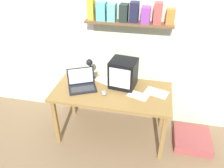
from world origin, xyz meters
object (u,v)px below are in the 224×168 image
Objects in this scene: crt_monitor at (123,73)px; juice_glass at (72,77)px; laptop at (82,83)px; loose_paper_near_laptop at (156,93)px; floor_cushion at (192,139)px; corner_desk at (112,95)px; computer_mouse at (104,93)px; loose_paper_near_monitor at (138,96)px; desk_lamp at (90,66)px; printed_handout at (105,80)px.

juice_glass is at bearing -171.70° from crt_monitor.
laptop is 0.23m from juice_glass.
loose_paper_near_laptop is 0.87m from floor_cushion.
corner_desk is at bearing -118.65° from crt_monitor.
juice_glass is at bearing 117.21° from laptop.
laptop is 0.33m from computer_mouse.
corner_desk is 3.53× the size of laptop.
loose_paper_near_laptop is at bearing -3.66° from juice_glass.
loose_paper_near_laptop reaches higher than floor_cushion.
loose_paper_near_monitor is 0.58× the size of floor_cushion.
desk_lamp is 1.10× the size of loose_paper_near_monitor.
laptop reaches higher than floor_cushion.
juice_glass is at bearing -169.40° from desk_lamp.
juice_glass is (-0.19, 0.14, -0.01)m from laptop.
computer_mouse reaches higher than floor_cushion.
printed_handout is (-0.26, 0.08, -0.18)m from crt_monitor.
crt_monitor is at bearing -12.85° from desk_lamp.
computer_mouse is at bearing -132.90° from corner_desk.
laptop is at bearing 164.30° from computer_mouse.
desk_lamp is 0.29m from juice_glass.
laptop reaches higher than corner_desk.
loose_paper_near_laptop is (1.13, -0.07, -0.05)m from juice_glass.
desk_lamp is (0.05, 0.21, 0.15)m from laptop.
juice_glass is 0.55m from computer_mouse.
juice_glass is 1.83m from floor_cushion.
laptop is 1.36× the size of desk_lamp.
floor_cushion is (1.44, -0.16, -0.88)m from desk_lamp.
desk_lamp reaches higher than loose_paper_near_monitor.
laptop is at bearing -136.28° from printed_handout.
floor_cushion is at bearing 6.88° from computer_mouse.
desk_lamp is 2.68× the size of computer_mouse.
computer_mouse is 0.33m from printed_handout.
computer_mouse is at bearing -173.12° from floor_cushion.
computer_mouse is 0.36× the size of loose_paper_near_laptop.
laptop is (-0.39, 0.00, 0.13)m from corner_desk.
floor_cushion is (0.98, -0.10, -0.85)m from crt_monitor.
desk_lamp reaches higher than juice_glass.
laptop is 1.66m from floor_cushion.
crt_monitor is 1.28× the size of loose_paper_near_monitor.
loose_paper_near_monitor is at bearing 6.54° from computer_mouse.
laptop is 0.26m from desk_lamp.
loose_paper_near_monitor is 1.02m from floor_cushion.
loose_paper_near_monitor is (0.22, -0.19, -0.18)m from crt_monitor.
crt_monitor reaches higher than corner_desk.
crt_monitor reaches higher than laptop.
floor_cushion is (1.24, -0.18, -0.68)m from printed_handout.
floor_cushion is (1.49, 0.05, -0.74)m from laptop.
corner_desk is at bearing 47.10° from computer_mouse.
crt_monitor reaches higher than loose_paper_near_laptop.
printed_handout is (-0.15, 0.24, 0.07)m from corner_desk.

